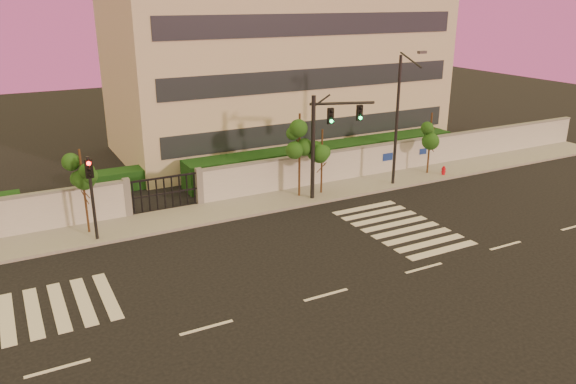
{
  "coord_description": "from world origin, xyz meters",
  "views": [
    {
      "loc": [
        -10.52,
        -16.69,
        11.18
      ],
      "look_at": [
        1.46,
        6.0,
        2.25
      ],
      "focal_mm": 35.0,
      "sensor_mm": 36.0,
      "label": 1
    }
  ],
  "objects": [
    {
      "name": "street_tree_e",
      "position": [
        6.02,
        10.37,
        2.94
      ],
      "size": [
        1.36,
        1.09,
        3.99
      ],
      "color": "#382314",
      "rests_on": "ground"
    },
    {
      "name": "ground",
      "position": [
        0.0,
        0.0,
        0.0
      ],
      "size": [
        120.0,
        120.0,
        0.0
      ],
      "primitive_type": "plane",
      "color": "black",
      "rests_on": "ground"
    },
    {
      "name": "hedge_row",
      "position": [
        1.17,
        14.74,
        0.82
      ],
      "size": [
        41.0,
        4.25,
        1.8
      ],
      "color": "#103515",
      "rests_on": "ground"
    },
    {
      "name": "fire_hydrant",
      "position": [
        14.95,
        9.67,
        0.36
      ],
      "size": [
        0.29,
        0.27,
        0.73
      ],
      "rotation": [
        0.0,
        0.0,
        -0.35
      ],
      "color": "red",
      "rests_on": "ground"
    },
    {
      "name": "streetlight_east",
      "position": [
        10.87,
        9.58,
        4.53
      ],
      "size": [
        0.5,
        2.02,
        8.38
      ],
      "color": "black",
      "rests_on": "ground"
    },
    {
      "name": "traffic_signal_main",
      "position": [
        5.81,
        9.76,
        3.86
      ],
      "size": [
        3.78,
        1.39,
        6.1
      ],
      "rotation": [
        0.0,
        0.0,
        -0.34
      ],
      "color": "black",
      "rests_on": "ground"
    },
    {
      "name": "perimeter_wall",
      "position": [
        0.1,
        12.0,
        1.07
      ],
      "size": [
        60.0,
        0.36,
        2.2
      ],
      "color": "#B2B5BA",
      "rests_on": "ground"
    },
    {
      "name": "street_tree_d",
      "position": [
        4.59,
        10.5,
        3.7
      ],
      "size": [
        1.5,
        1.19,
        5.02
      ],
      "color": "#382314",
      "rests_on": "ground"
    },
    {
      "name": "road_markings",
      "position": [
        -1.58,
        3.76,
        0.01
      ],
      "size": [
        57.0,
        7.62,
        0.02
      ],
      "color": "silver",
      "rests_on": "ground"
    },
    {
      "name": "sidewalk",
      "position": [
        0.0,
        10.5,
        0.07
      ],
      "size": [
        60.0,
        3.0,
        0.15
      ],
      "primitive_type": "cube",
      "color": "gray",
      "rests_on": "ground"
    },
    {
      "name": "street_tree_f",
      "position": [
        14.31,
        10.5,
        3.07
      ],
      "size": [
        1.45,
        1.15,
        4.17
      ],
      "color": "#382314",
      "rests_on": "ground"
    },
    {
      "name": "traffic_signal_secondary",
      "position": [
        -7.08,
        9.56,
        2.7
      ],
      "size": [
        0.33,
        0.33,
        4.26
      ],
      "rotation": [
        0.0,
        0.0,
        0.01
      ],
      "color": "black",
      "rests_on": "ground"
    },
    {
      "name": "institutional_building",
      "position": [
        9.0,
        21.99,
        6.16
      ],
      "size": [
        24.4,
        12.4,
        12.25
      ],
      "color": "beige",
      "rests_on": "ground"
    },
    {
      "name": "street_tree_c",
      "position": [
        -7.26,
        10.65,
        3.23
      ],
      "size": [
        1.33,
        1.06,
        4.39
      ],
      "color": "#382314",
      "rests_on": "ground"
    }
  ]
}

